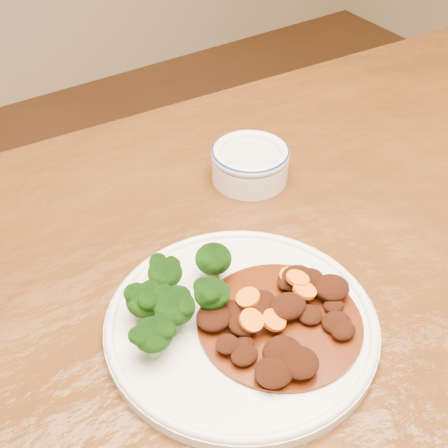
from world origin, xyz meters
TOP-DOWN VIEW (x-y plane):
  - dining_table at (0.00, 0.00)m, footprint 1.55×0.99m
  - dinner_plate at (-0.10, -0.02)m, footprint 0.30×0.30m
  - broccoli_florets at (-0.15, 0.02)m, footprint 0.15×0.11m
  - mince_stew at (-0.07, -0.05)m, footprint 0.18×0.18m
  - dip_bowl at (0.07, 0.20)m, footprint 0.11×0.11m

SIDE VIEW (x-z plane):
  - dining_table at x=0.00m, z-range 0.30..1.05m
  - dinner_plate at x=-0.10m, z-range 0.75..0.77m
  - mince_stew at x=-0.07m, z-range 0.76..0.79m
  - dip_bowl at x=0.07m, z-range 0.75..0.80m
  - broccoli_florets at x=-0.15m, z-range 0.77..0.82m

